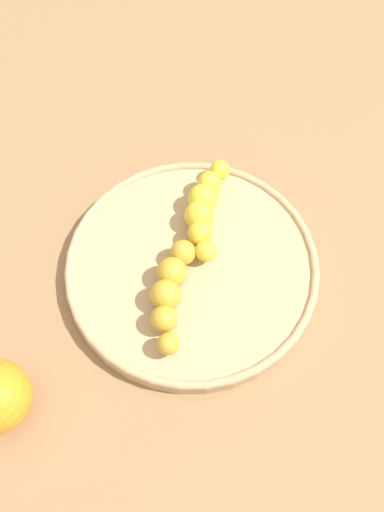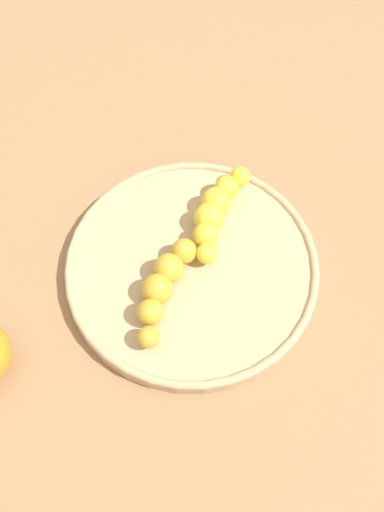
# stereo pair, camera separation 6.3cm
# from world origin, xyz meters

# --- Properties ---
(ground_plane) EXTENTS (2.40, 2.40, 0.00)m
(ground_plane) POSITION_xyz_m (0.00, 0.00, 0.00)
(ground_plane) COLOR #936D47
(fruit_bowl) EXTENTS (0.30, 0.30, 0.02)m
(fruit_bowl) POSITION_xyz_m (0.00, 0.00, 0.01)
(fruit_bowl) COLOR tan
(fruit_bowl) RESTS_ON ground_plane
(banana_spotted) EXTENTS (0.15, 0.07, 0.04)m
(banana_spotted) POSITION_xyz_m (0.03, -0.02, 0.04)
(banana_spotted) COLOR gold
(banana_spotted) RESTS_ON fruit_bowl
(banana_yellow) EXTENTS (0.14, 0.06, 0.04)m
(banana_yellow) POSITION_xyz_m (-0.07, 0.02, 0.04)
(banana_yellow) COLOR yellow
(banana_yellow) RESTS_ON fruit_bowl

